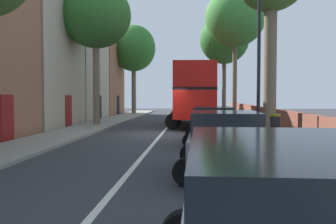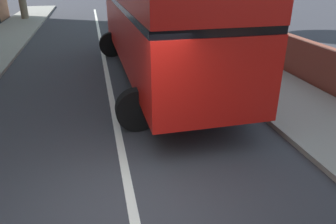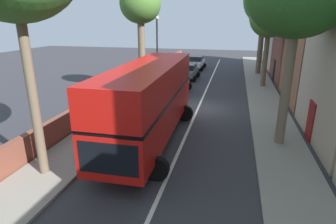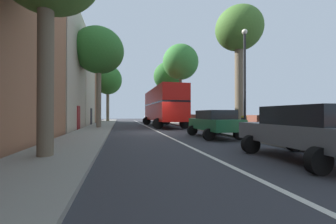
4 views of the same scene
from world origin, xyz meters
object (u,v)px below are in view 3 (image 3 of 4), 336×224
at_px(parked_car_grey_right_2, 187,71).
at_px(litter_bin_right, 141,86).
at_px(double_decker_bus, 149,99).
at_px(parked_car_green_right_3, 176,82).
at_px(street_tree_left_2, 265,0).
at_px(street_tree_right_1, 140,7).
at_px(lamppost_right, 157,48).
at_px(parked_car_white_right_1, 196,62).
at_px(street_tree_left_6, 270,17).

bearing_deg(parked_car_grey_right_2, litter_bin_right, 68.76).
relative_size(double_decker_bus, parked_car_green_right_3, 2.48).
height_order(double_decker_bus, litter_bin_right, double_decker_bus).
height_order(parked_car_green_right_3, street_tree_left_2, street_tree_left_2).
relative_size(parked_car_grey_right_2, street_tree_right_1, 0.48).
xyz_separation_m(parked_car_green_right_3, street_tree_left_2, (-7.59, -10.64, 7.21)).
bearing_deg(street_tree_left_2, lamppost_right, 47.54).
relative_size(parked_car_grey_right_2, street_tree_left_2, 0.39).
bearing_deg(street_tree_right_1, parked_car_green_right_3, -151.09).
height_order(parked_car_white_right_1, lamppost_right, lamppost_right).
xyz_separation_m(street_tree_left_6, lamppost_right, (9.40, 3.54, -2.51)).
bearing_deg(litter_bin_right, parked_car_grey_right_2, -111.24).
distance_m(lamppost_right, litter_bin_right, 3.68).
bearing_deg(street_tree_left_6, street_tree_right_1, 27.66).
height_order(parked_car_white_right_1, litter_bin_right, parked_car_white_right_1).
bearing_deg(street_tree_left_6, street_tree_left_2, -89.96).
bearing_deg(parked_car_grey_right_2, lamppost_right, 71.92).
bearing_deg(double_decker_bus, street_tree_left_6, -115.17).
relative_size(double_decker_bus, lamppost_right, 1.65).
xyz_separation_m(street_tree_right_1, lamppost_right, (-0.81, -1.82, -3.25)).
distance_m(parked_car_white_right_1, lamppost_right, 12.51).
distance_m(parked_car_grey_right_2, street_tree_left_2, 11.48).
bearing_deg(litter_bin_right, lamppost_right, -120.67).
bearing_deg(parked_car_grey_right_2, street_tree_left_6, 165.35).
bearing_deg(litter_bin_right, double_decker_bus, 111.29).
bearing_deg(parked_car_white_right_1, parked_car_green_right_3, 90.00).
relative_size(street_tree_right_1, street_tree_left_6, 1.07).
relative_size(double_decker_bus, parked_car_grey_right_2, 2.52).
xyz_separation_m(double_decker_bus, street_tree_left_2, (-6.79, -21.19, 5.77)).
bearing_deg(litter_bin_right, street_tree_right_1, 145.35).
height_order(street_tree_left_2, lamppost_right, street_tree_left_2).
relative_size(parked_car_green_right_3, street_tree_right_1, 0.48).
distance_m(double_decker_bus, parked_car_white_right_1, 23.03).
bearing_deg(double_decker_bus, litter_bin_right, -68.71).
xyz_separation_m(double_decker_bus, parked_car_grey_right_2, (0.80, -16.45, -1.42)).
bearing_deg(parked_car_green_right_3, street_tree_right_1, 28.91).
distance_m(parked_car_green_right_3, street_tree_left_2, 14.92).
bearing_deg(parked_car_green_right_3, parked_car_white_right_1, -90.00).
bearing_deg(parked_car_grey_right_2, street_tree_right_1, 70.38).
bearing_deg(parked_car_white_right_1, litter_bin_right, 78.47).
relative_size(double_decker_bus, street_tree_left_2, 0.97).
relative_size(parked_car_grey_right_2, litter_bin_right, 3.67).
bearing_deg(street_tree_left_6, double_decker_bus, 64.83).
bearing_deg(street_tree_right_1, litter_bin_right, -34.65).
bearing_deg(street_tree_right_1, double_decker_bus, 110.54).
height_order(parked_car_grey_right_2, street_tree_left_6, street_tree_left_6).
distance_m(double_decker_bus, lamppost_right, 11.32).
distance_m(parked_car_green_right_3, street_tree_left_6, 10.10).
height_order(parked_car_white_right_1, parked_car_green_right_3, parked_car_white_right_1).
bearing_deg(street_tree_left_6, parked_car_grey_right_2, -14.65).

